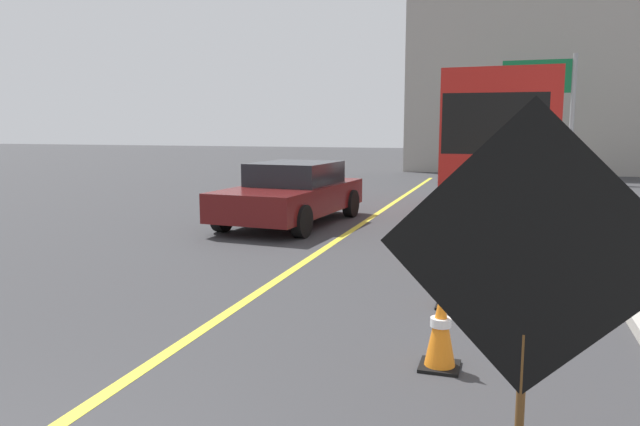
% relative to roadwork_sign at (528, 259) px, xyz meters
% --- Properties ---
extents(lane_center_stripe, '(0.14, 36.00, 0.01)m').
position_rel_roadwork_sign_xyz_m(lane_center_stripe, '(-3.19, 4.35, -1.47)').
color(lane_center_stripe, yellow).
rests_on(lane_center_stripe, ground).
extents(roadwork_sign, '(1.63, 0.16, 2.33)m').
position_rel_roadwork_sign_xyz_m(roadwork_sign, '(0.00, 0.00, 0.00)').
color(roadwork_sign, '#593819').
rests_on(roadwork_sign, ground).
extents(arrow_board_trailer, '(1.60, 1.85, 2.70)m').
position_rel_roadwork_sign_xyz_m(arrow_board_trailer, '(-0.34, 6.39, -0.99)').
color(arrow_board_trailer, orange).
rests_on(arrow_board_trailer, ground).
extents(box_truck, '(2.96, 7.19, 3.43)m').
position_rel_roadwork_sign_xyz_m(box_truck, '(-0.13, 13.04, 0.38)').
color(box_truck, black).
rests_on(box_truck, ground).
extents(pickup_car, '(2.32, 4.62, 1.38)m').
position_rel_roadwork_sign_xyz_m(pickup_car, '(-4.72, 9.17, -0.78)').
color(pickup_car, '#591414').
rests_on(pickup_car, ground).
extents(highway_guide_sign, '(2.79, 0.18, 5.00)m').
position_rel_roadwork_sign_xyz_m(highway_guide_sign, '(1.48, 22.10, 1.95)').
color(highway_guide_sign, gray).
rests_on(highway_guide_sign, ground).
extents(far_building_block, '(14.58, 8.79, 10.21)m').
position_rel_roadwork_sign_xyz_m(far_building_block, '(2.34, 29.95, 3.64)').
color(far_building_block, gray).
rests_on(far_building_block, ground).
extents(traffic_cone_near_sign, '(0.36, 0.36, 0.76)m').
position_rel_roadwork_sign_xyz_m(traffic_cone_near_sign, '(-0.63, 1.91, -1.10)').
color(traffic_cone_near_sign, black).
rests_on(traffic_cone_near_sign, ground).
extents(traffic_cone_mid_lane, '(0.36, 0.36, 0.74)m').
position_rel_roadwork_sign_xyz_m(traffic_cone_mid_lane, '(-0.70, 3.81, -1.11)').
color(traffic_cone_mid_lane, black).
rests_on(traffic_cone_mid_lane, ground).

